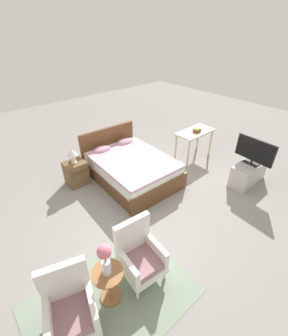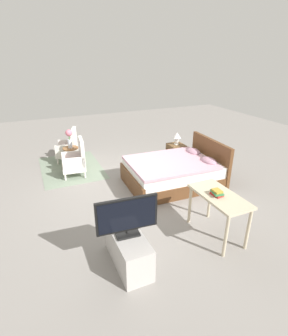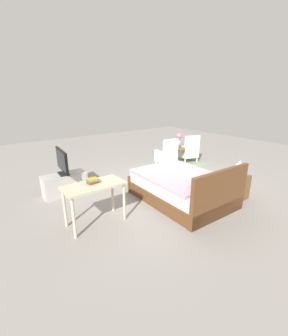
{
  "view_description": "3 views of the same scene",
  "coord_description": "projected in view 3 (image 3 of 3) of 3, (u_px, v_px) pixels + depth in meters",
  "views": [
    {
      "loc": [
        -2.51,
        -2.53,
        3.09
      ],
      "look_at": [
        -0.08,
        0.27,
        0.69
      ],
      "focal_mm": 24.0,
      "sensor_mm": 36.0,
      "label": 1
    },
    {
      "loc": [
        4.78,
        -1.88,
        2.78
      ],
      "look_at": [
        0.39,
        0.06,
        0.67
      ],
      "focal_mm": 28.0,
      "sensor_mm": 36.0,
      "label": 2
    },
    {
      "loc": [
        3.47,
        4.0,
        2.21
      ],
      "look_at": [
        0.4,
        -0.03,
        0.55
      ],
      "focal_mm": 24.0,
      "sensor_mm": 36.0,
      "label": 3
    }
  ],
  "objects": [
    {
      "name": "flower_vase",
      "position": [
        179.0,
        139.0,
        7.27
      ],
      "size": [
        0.17,
        0.17,
        0.48
      ],
      "color": "silver",
      "rests_on": "side_table"
    },
    {
      "name": "armchair_by_window_left",
      "position": [
        189.0,
        151.0,
        7.69
      ],
      "size": [
        0.68,
        0.68,
        0.92
      ],
      "color": "white",
      "rests_on": "floor_rug"
    },
    {
      "name": "nightstand",
      "position": [
        236.0,
        187.0,
        4.96
      ],
      "size": [
        0.44,
        0.41,
        0.55
      ],
      "color": "brown",
      "rests_on": "ground_plane"
    },
    {
      "name": "book_stack",
      "position": [
        93.0,
        181.0,
        3.87
      ],
      "size": [
        0.23,
        0.18,
        0.09
      ],
      "color": "#AD2823",
      "rests_on": "vanity_desk"
    },
    {
      "name": "table_lamp",
      "position": [
        239.0,
        166.0,
        4.81
      ],
      "size": [
        0.22,
        0.22,
        0.33
      ],
      "color": "silver",
      "rests_on": "nightstand"
    },
    {
      "name": "tv_stand",
      "position": [
        65.0,
        184.0,
        5.15
      ],
      "size": [
        0.96,
        0.4,
        0.5
      ],
      "color": "#B7B2AD",
      "rests_on": "ground_plane"
    },
    {
      "name": "vanity_desk",
      "position": [
        94.0,
        190.0,
        3.87
      ],
      "size": [
        1.04,
        0.52,
        0.75
      ],
      "color": "beige",
      "rests_on": "ground_plane"
    },
    {
      "name": "ground_plane",
      "position": [
        157.0,
        186.0,
        5.71
      ],
      "size": [
        16.0,
        16.0,
        0.0
      ],
      "primitive_type": "plane",
      "color": "gray"
    },
    {
      "name": "tv_flatscreen",
      "position": [
        62.0,
        162.0,
        4.98
      ],
      "size": [
        0.22,
        0.85,
        0.57
      ],
      "color": "black",
      "rests_on": "tv_stand"
    },
    {
      "name": "side_table",
      "position": [
        178.0,
        154.0,
        7.43
      ],
      "size": [
        0.4,
        0.4,
        0.55
      ],
      "color": "#936038",
      "rests_on": "ground_plane"
    },
    {
      "name": "armchair_by_window_right",
      "position": [
        167.0,
        155.0,
        7.1
      ],
      "size": [
        0.59,
        0.59,
        0.92
      ],
      "color": "white",
      "rests_on": "floor_rug"
    },
    {
      "name": "bed",
      "position": [
        183.0,
        188.0,
        4.84
      ],
      "size": [
        1.55,
        2.1,
        0.96
      ],
      "color": "brown",
      "rests_on": "ground_plane"
    },
    {
      "name": "floor_rug",
      "position": [
        177.0,
        163.0,
        7.56
      ],
      "size": [
        2.1,
        1.5,
        0.01
      ],
      "color": "gray",
      "rests_on": "ground_plane"
    }
  ]
}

